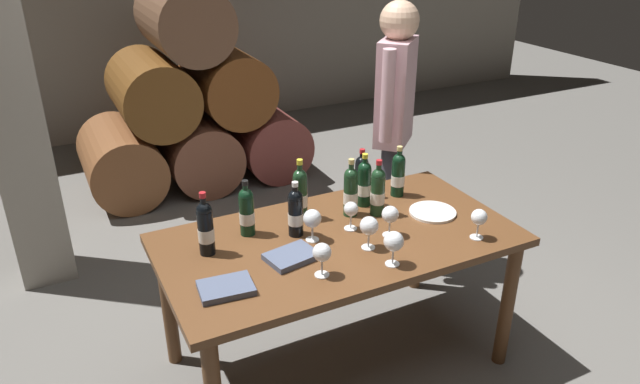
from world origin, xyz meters
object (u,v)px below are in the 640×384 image
at_px(wine_glass_1, 322,253).
at_px(wine_glass_4, 369,227).
at_px(wine_bottle_0, 300,193).
at_px(wine_bottle_3, 296,212).
at_px(wine_glass_5, 479,218).
at_px(tasting_notebook, 292,256).
at_px(wine_bottle_5, 351,191).
at_px(wine_glass_3, 351,210).
at_px(wine_bottle_7, 364,183).
at_px(wine_bottle_1, 398,174).
at_px(leather_ledger, 226,288).
at_px(wine_bottle_6, 206,228).
at_px(dining_table, 338,253).
at_px(wine_bottle_2, 362,176).
at_px(wine_bottle_8, 378,191).
at_px(sommelier_presenting, 394,113).
at_px(wine_glass_0, 390,215).
at_px(wine_bottle_4, 247,211).
at_px(wine_glass_6, 394,242).
at_px(serving_plate, 433,212).

relative_size(wine_glass_1, wine_glass_4, 0.97).
height_order(wine_bottle_0, wine_bottle_3, wine_bottle_0).
relative_size(wine_glass_5, tasting_notebook, 0.69).
distance_m(wine_bottle_5, tasting_notebook, 0.53).
distance_m(wine_bottle_0, wine_glass_3, 0.28).
bearing_deg(wine_bottle_5, wine_bottle_7, 29.27).
relative_size(wine_bottle_1, wine_glass_3, 1.96).
relative_size(wine_glass_1, leather_ledger, 0.71).
bearing_deg(wine_bottle_5, leather_ledger, -155.46).
bearing_deg(wine_glass_5, wine_bottle_6, 159.56).
distance_m(wine_glass_1, leather_ledger, 0.42).
height_order(dining_table, wine_bottle_2, wine_bottle_2).
height_order(dining_table, wine_bottle_1, wine_bottle_1).
bearing_deg(wine_bottle_5, wine_bottle_2, 45.73).
relative_size(wine_bottle_8, sommelier_presenting, 0.17).
distance_m(wine_bottle_0, leather_ledger, 0.71).
relative_size(wine_bottle_3, wine_bottle_6, 0.91).
xyz_separation_m(wine_bottle_6, wine_glass_3, (0.69, -0.09, -0.03)).
bearing_deg(wine_glass_0, dining_table, 155.35).
xyz_separation_m(wine_bottle_0, wine_glass_5, (0.66, -0.57, -0.03)).
distance_m(wine_bottle_1, sommelier_presenting, 0.59).
height_order(wine_glass_0, wine_glass_3, wine_glass_0).
relative_size(wine_glass_4, sommelier_presenting, 0.09).
xyz_separation_m(wine_bottle_1, wine_bottle_8, (-0.22, -0.14, 0.01)).
distance_m(wine_glass_1, wine_glass_3, 0.43).
bearing_deg(wine_bottle_4, wine_bottle_7, 1.62).
xyz_separation_m(wine_bottle_4, wine_glass_6, (0.47, -0.54, -0.01)).
relative_size(wine_bottle_5, wine_glass_0, 1.98).
bearing_deg(tasting_notebook, leather_ledger, -173.69).
distance_m(wine_glass_0, tasting_notebook, 0.52).
relative_size(wine_bottle_0, wine_glass_3, 2.19).
height_order(wine_glass_6, serving_plate, wine_glass_6).
xyz_separation_m(wine_glass_3, tasting_notebook, (-0.37, -0.12, -0.09)).
height_order(wine_glass_1, tasting_notebook, wine_glass_1).
distance_m(wine_bottle_0, wine_bottle_2, 0.41).
bearing_deg(dining_table, wine_glass_1, -130.41).
bearing_deg(wine_glass_4, serving_plate, 17.33).
relative_size(wine_bottle_1, wine_glass_6, 1.75).
xyz_separation_m(wine_glass_3, wine_glass_4, (-0.02, -0.19, 0.01)).
bearing_deg(wine_bottle_0, serving_plate, -22.88).
distance_m(wine_bottle_2, wine_bottle_6, 0.95).
xyz_separation_m(wine_bottle_4, wine_bottle_6, (-0.23, -0.09, 0.01)).
height_order(wine_glass_3, wine_glass_6, wine_glass_6).
xyz_separation_m(dining_table, wine_bottle_2, (0.32, 0.33, 0.21)).
distance_m(wine_bottle_7, serving_plate, 0.38).
relative_size(wine_bottle_8, wine_glass_6, 1.84).
relative_size(wine_glass_3, tasting_notebook, 0.66).
relative_size(tasting_notebook, sommelier_presenting, 0.13).
bearing_deg(wine_bottle_2, wine_glass_5, -67.80).
bearing_deg(serving_plate, wine_bottle_4, 166.20).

